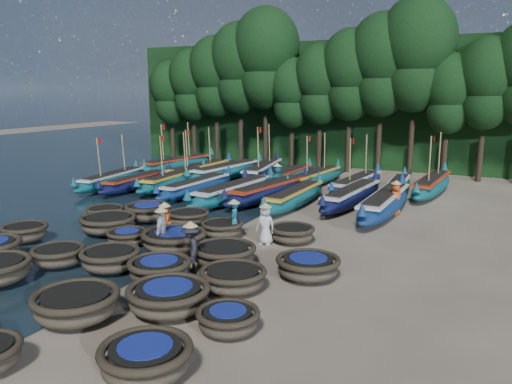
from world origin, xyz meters
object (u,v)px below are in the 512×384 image
at_px(long_boat_11, 227,171).
at_px(fisherman_6, 396,198).
at_px(long_boat_8, 384,203).
at_px(long_boat_16, 397,188).
at_px(long_boat_5, 270,191).
at_px(fisherman_2, 165,220).
at_px(coracle_8, 168,297).
at_px(coracle_18, 224,254).
at_px(long_boat_17, 432,185).
at_px(coracle_17, 174,240).
at_px(fisherman_1, 234,217).
at_px(coracle_13, 159,269).
at_px(long_boat_4, 234,192).
at_px(fisherman_0, 265,223).
at_px(long_boat_12, 263,171).
at_px(coracle_7, 76,304).
at_px(coracle_9, 228,320).
at_px(long_boat_7, 352,196).
at_px(fisherman_4, 162,230).
at_px(coracle_20, 105,213).
at_px(coracle_21, 147,211).
at_px(coracle_4, 146,359).
at_px(coracle_12, 110,259).
at_px(long_boat_6, 295,197).
at_px(long_boat_0, 113,179).
at_px(coracle_11, 58,255).
at_px(coracle_24, 292,233).
at_px(long_boat_3, 197,187).
at_px(long_boat_9, 177,164).
at_px(long_boat_15, 357,184).
at_px(coracle_23, 222,228).
at_px(coracle_14, 233,278).
at_px(long_boat_14, 315,178).
at_px(long_boat_13, 289,176).
at_px(long_boat_2, 174,180).
at_px(coracle_10, 25,232).
at_px(long_boat_1, 137,182).
at_px(fisherman_3, 191,247).
at_px(coracle_16, 127,237).
at_px(coracle_22, 189,217).
at_px(coracle_19, 308,266).

distance_m(long_boat_11, fisherman_6, 13.51).
relative_size(long_boat_8, long_boat_16, 1.21).
bearing_deg(long_boat_5, fisherman_2, -85.80).
xyz_separation_m(coracle_8, long_boat_16, (2.78, 18.93, 0.03)).
relative_size(coracle_18, long_boat_17, 0.30).
distance_m(coracle_17, fisherman_1, 2.92).
relative_size(coracle_13, fisherman_2, 1.28).
relative_size(coracle_13, long_boat_4, 0.25).
bearing_deg(fisherman_0, long_boat_12, 115.89).
relative_size(coracle_7, coracle_9, 1.50).
bearing_deg(long_boat_7, fisherman_4, -106.61).
bearing_deg(coracle_20, coracle_21, 20.74).
bearing_deg(coracle_4, coracle_12, 138.08).
bearing_deg(long_boat_6, long_boat_0, -178.23).
bearing_deg(coracle_11, fisherman_1, 54.98).
distance_m(coracle_24, long_boat_3, 10.72).
bearing_deg(long_boat_9, long_boat_8, -12.88).
bearing_deg(coracle_18, long_boat_15, 86.50).
relative_size(coracle_4, coracle_23, 1.09).
height_order(coracle_14, coracle_20, coracle_14).
bearing_deg(long_boat_15, coracle_8, -85.39).
bearing_deg(long_boat_15, fisherman_2, -104.10).
relative_size(long_boat_3, long_boat_14, 0.97).
distance_m(coracle_4, long_boat_13, 23.48).
xyz_separation_m(coracle_18, long_boat_6, (-1.14, 9.67, 0.11)).
xyz_separation_m(coracle_13, coracle_24, (2.27, 5.91, -0.05)).
height_order(long_boat_4, long_boat_6, long_boat_4).
relative_size(long_boat_2, long_boat_6, 1.03).
relative_size(coracle_10, long_boat_1, 0.29).
distance_m(fisherman_3, fisherman_4, 2.49).
relative_size(coracle_16, coracle_22, 0.83).
distance_m(coracle_8, coracle_19, 4.94).
bearing_deg(coracle_10, fisherman_3, 0.33).
bearing_deg(coracle_8, coracle_21, 131.31).
relative_size(coracle_11, long_boat_7, 0.27).
height_order(long_boat_16, fisherman_6, fisherman_6).
bearing_deg(coracle_7, long_boat_1, 124.11).
bearing_deg(coracle_9, coracle_13, 151.06).
xyz_separation_m(long_boat_9, fisherman_0, (13.81, -13.61, 0.29)).
distance_m(coracle_23, long_boat_15, 12.06).
relative_size(coracle_14, long_boat_14, 0.27).
bearing_deg(coracle_24, coracle_14, -87.87).
distance_m(coracle_16, long_boat_8, 12.71).
bearing_deg(coracle_17, coracle_4, -58.85).
relative_size(long_boat_0, long_boat_5, 0.93).
xyz_separation_m(long_boat_8, fisherman_0, (-3.32, -7.04, 0.27)).
height_order(long_boat_12, long_boat_13, long_boat_12).
distance_m(coracle_18, coracle_21, 7.32).
distance_m(coracle_14, long_boat_13, 18.43).
relative_size(long_boat_8, long_boat_11, 1.03).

